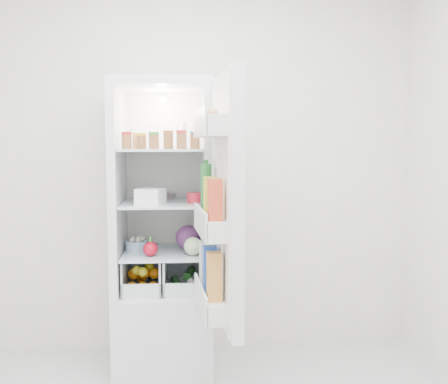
{
  "coord_description": "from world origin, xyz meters",
  "views": [
    {
      "loc": [
        -0.05,
        -1.92,
        1.4
      ],
      "look_at": [
        0.16,
        0.95,
        1.14
      ],
      "focal_mm": 40.0,
      "sensor_mm": 36.0,
      "label": 1
    }
  ],
  "objects": [
    {
      "name": "bell_pepper",
      "position": [
        -0.27,
        1.04,
        0.79
      ],
      "size": [
        0.09,
        0.09,
        0.09
      ],
      "primitive_type": "sphere",
      "color": "#B40B1F",
      "rests_on": "shelf_low"
    },
    {
      "name": "crisper_right",
      "position": [
        -0.08,
        1.19,
        0.61
      ],
      "size": [
        0.23,
        0.46,
        0.22
      ],
      "primitive_type": null,
      "color": "silver",
      "rests_on": "refrigerator"
    },
    {
      "name": "crisper_left",
      "position": [
        -0.32,
        1.19,
        0.61
      ],
      "size": [
        0.23,
        0.46,
        0.22
      ],
      "primitive_type": null,
      "color": "silver",
      "rests_on": "refrigerator"
    },
    {
      "name": "red_cabbage",
      "position": [
        -0.05,
        1.22,
        0.83
      ],
      "size": [
        0.16,
        0.16,
        0.16
      ],
      "primitive_type": "sphere",
      "color": "#541D4E",
      "rests_on": "shelf_low"
    },
    {
      "name": "citrus_pile",
      "position": [
        -0.33,
        1.15,
        0.59
      ],
      "size": [
        0.2,
        0.31,
        0.16
      ],
      "color": "orange",
      "rests_on": "refrigerator"
    },
    {
      "name": "refrigerator",
      "position": [
        -0.2,
        1.25,
        0.67
      ],
      "size": [
        0.6,
        0.6,
        1.8
      ],
      "color": "silver",
      "rests_on": "ground"
    },
    {
      "name": "squeeze_bottle",
      "position": [
        -0.07,
        1.29,
        1.47
      ],
      "size": [
        0.05,
        0.05,
        0.16
      ],
      "primitive_type": "cylinder",
      "rotation": [
        0.0,
        0.0,
        0.15
      ],
      "color": "white",
      "rests_on": "shelf_top"
    },
    {
      "name": "salad_bag",
      "position": [
        -0.02,
        1.05,
        0.8
      ],
      "size": [
        0.11,
        0.11,
        0.11
      ],
      "primitive_type": "sphere",
      "color": "#B7D5A0",
      "rests_on": "shelf_low"
    },
    {
      "name": "room_walls",
      "position": [
        0.0,
        0.0,
        1.59
      ],
      "size": [
        3.02,
        3.02,
        2.61
      ],
      "color": "beige",
      "rests_on": "ground"
    },
    {
      "name": "shelf_low",
      "position": [
        -0.2,
        1.19,
        0.74
      ],
      "size": [
        0.49,
        0.53,
        0.01
      ],
      "primitive_type": "cube",
      "color": "silver",
      "rests_on": "refrigerator"
    },
    {
      "name": "foil_tray",
      "position": [
        -0.22,
        1.36,
        1.08
      ],
      "size": [
        0.2,
        0.18,
        0.04
      ],
      "primitive_type": "cube",
      "rotation": [
        0.0,
        0.0,
        0.43
      ],
      "color": "silver",
      "rests_on": "shelf_mid"
    },
    {
      "name": "shelf_top",
      "position": [
        -0.2,
        1.19,
        1.38
      ],
      "size": [
        0.49,
        0.53,
        0.02
      ],
      "primitive_type": "cube",
      "color": "silver",
      "rests_on": "refrigerator"
    },
    {
      "name": "tub_white",
      "position": [
        -0.27,
        1.05,
        1.11
      ],
      "size": [
        0.18,
        0.18,
        0.1
      ],
      "primitive_type": "cube",
      "rotation": [
        0.0,
        0.0,
        -0.28
      ],
      "color": "white",
      "rests_on": "shelf_mid"
    },
    {
      "name": "fridge_door",
      "position": [
        0.13,
        0.61,
        1.09
      ],
      "size": [
        0.22,
        0.6,
        1.3
      ],
      "rotation": [
        0.0,
        0.0,
        1.66
      ],
      "color": "silver",
      "rests_on": "refrigerator"
    },
    {
      "name": "tin_red",
      "position": [
        -0.01,
        1.14,
        1.09
      ],
      "size": [
        0.1,
        0.1,
        0.06
      ],
      "primitive_type": "cylinder",
      "rotation": [
        0.0,
        0.0,
        -0.1
      ],
      "color": "red",
      "rests_on": "shelf_mid"
    },
    {
      "name": "shelf_mid",
      "position": [
        -0.2,
        1.19,
        1.05
      ],
      "size": [
        0.49,
        0.53,
        0.02
      ],
      "primitive_type": "cube",
      "color": "silver",
      "rests_on": "refrigerator"
    },
    {
      "name": "condiment_jars",
      "position": [
        -0.22,
        1.1,
        1.43
      ],
      "size": [
        0.46,
        0.32,
        0.08
      ],
      "color": "#B21919",
      "rests_on": "shelf_top"
    },
    {
      "name": "veg_pile",
      "position": [
        -0.07,
        1.18,
        0.56
      ],
      "size": [
        0.16,
        0.3,
        0.1
      ],
      "color": "#184A18",
      "rests_on": "refrigerator"
    },
    {
      "name": "mushroom_bowl",
      "position": [
        -0.36,
        1.19,
        0.78
      ],
      "size": [
        0.17,
        0.17,
        0.07
      ],
      "primitive_type": "cylinder",
      "rotation": [
        0.0,
        0.0,
        -0.23
      ],
      "color": "#87AACA",
      "rests_on": "shelf_low"
    }
  ]
}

